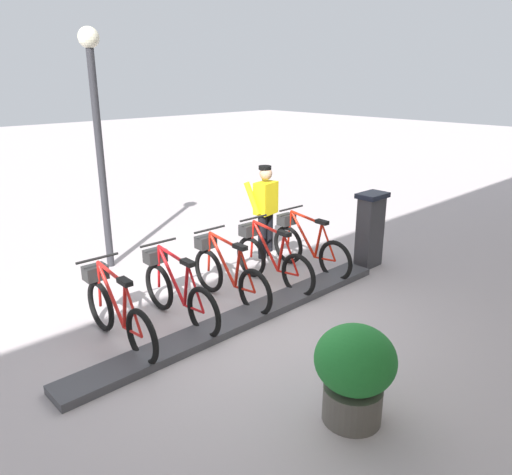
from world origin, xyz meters
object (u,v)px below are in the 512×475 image
at_px(bike_docked_1, 270,259).
at_px(bike_docked_2, 227,273).
at_px(planter_bush, 355,370).
at_px(worker_near_rack, 265,209).
at_px(payment_kiosk, 370,229).
at_px(bike_docked_0, 307,246).
at_px(lamp_post, 96,116).
at_px(bike_docked_3, 177,291).
at_px(bike_docked_4, 116,311).

height_order(bike_docked_1, bike_docked_2, same).
bearing_deg(planter_bush, bike_docked_1, -31.02).
bearing_deg(worker_near_rack, planter_bush, 146.43).
bearing_deg(bike_docked_1, bike_docked_2, 90.00).
xyz_separation_m(payment_kiosk, bike_docked_0, (0.57, 0.94, -0.24)).
relative_size(worker_near_rack, lamp_post, 0.43).
distance_m(payment_kiosk, bike_docked_1, 1.91).
relative_size(bike_docked_2, lamp_post, 0.45).
height_order(payment_kiosk, bike_docked_3, payment_kiosk).
bearing_deg(worker_near_rack, lamp_post, 55.68).
bearing_deg(bike_docked_0, bike_docked_1, 90.00).
relative_size(bike_docked_1, bike_docked_4, 1.00).
bearing_deg(payment_kiosk, bike_docked_1, 72.43).
bearing_deg(payment_kiosk, lamp_post, 47.05).
bearing_deg(lamp_post, planter_bush, 177.32).
xyz_separation_m(bike_docked_2, worker_near_rack, (0.93, -1.66, 0.48)).
relative_size(bike_docked_4, lamp_post, 0.45).
relative_size(bike_docked_3, worker_near_rack, 1.04).
distance_m(bike_docked_0, worker_near_rack, 1.05).
height_order(bike_docked_4, planter_bush, bike_docked_4).
bearing_deg(worker_near_rack, bike_docked_0, -175.11).
xyz_separation_m(bike_docked_0, bike_docked_4, (0.00, 3.48, 0.00)).
bearing_deg(payment_kiosk, bike_docked_0, 58.58).
distance_m(payment_kiosk, bike_docked_2, 2.75).
bearing_deg(bike_docked_4, planter_bush, -161.78).
distance_m(bike_docked_0, bike_docked_2, 1.74).
xyz_separation_m(payment_kiosk, planter_bush, (-2.23, 3.49, -0.12)).
xyz_separation_m(bike_docked_3, worker_near_rack, (0.93, -2.53, 0.48)).
relative_size(payment_kiosk, worker_near_rack, 0.77).
height_order(bike_docked_1, lamp_post, lamp_post).
bearing_deg(worker_near_rack, bike_docked_3, 110.12).
bearing_deg(planter_bush, lamp_post, -2.68).
xyz_separation_m(bike_docked_1, planter_bush, (-2.81, 1.69, 0.11)).
height_order(bike_docked_0, bike_docked_3, same).
bearing_deg(bike_docked_1, bike_docked_3, 90.00).
bearing_deg(bike_docked_2, worker_near_rack, -60.82).
bearing_deg(planter_bush, bike_docked_2, -16.23).
distance_m(payment_kiosk, bike_docked_4, 4.46).
xyz_separation_m(bike_docked_1, bike_docked_3, (0.00, 1.74, 0.00)).
bearing_deg(bike_docked_1, lamp_post, 30.45).
relative_size(payment_kiosk, bike_docked_1, 0.74).
height_order(bike_docked_1, bike_docked_4, same).
xyz_separation_m(bike_docked_2, lamp_post, (2.45, 0.57, 2.09)).
bearing_deg(lamp_post, bike_docked_4, 154.49).
distance_m(bike_docked_2, lamp_post, 3.27).
relative_size(bike_docked_4, planter_bush, 1.77).
xyz_separation_m(bike_docked_0, bike_docked_1, (0.00, 0.87, 0.00)).
bearing_deg(bike_docked_4, lamp_post, -25.51).
distance_m(payment_kiosk, bike_docked_0, 1.12).
distance_m(bike_docked_0, bike_docked_4, 3.48).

